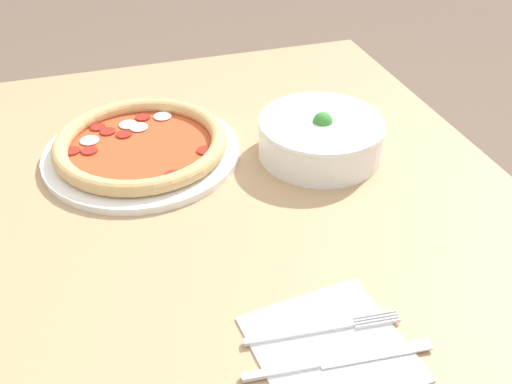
# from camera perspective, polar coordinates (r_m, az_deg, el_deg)

# --- Properties ---
(dining_table) EXTENTS (1.03, 0.80, 0.75)m
(dining_table) POSITION_cam_1_polar(r_m,az_deg,el_deg) (0.93, -0.44, -6.37)
(dining_table) COLOR tan
(dining_table) RESTS_ON ground_plane
(pizza) EXTENTS (0.32, 0.32, 0.04)m
(pizza) POSITION_cam_1_polar(r_m,az_deg,el_deg) (0.95, -11.42, 4.50)
(pizza) COLOR white
(pizza) RESTS_ON dining_table
(bowl) EXTENTS (0.20, 0.20, 0.08)m
(bowl) POSITION_cam_1_polar(r_m,az_deg,el_deg) (0.93, 6.45, 5.76)
(bowl) COLOR white
(bowl) RESTS_ON dining_table
(napkin) EXTENTS (0.18, 0.18, 0.00)m
(napkin) POSITION_cam_1_polar(r_m,az_deg,el_deg) (0.65, 7.51, -15.19)
(napkin) COLOR white
(napkin) RESTS_ON dining_table
(fork) EXTENTS (0.03, 0.18, 0.00)m
(fork) POSITION_cam_1_polar(r_m,az_deg,el_deg) (0.66, 6.53, -13.47)
(fork) COLOR silver
(fork) RESTS_ON napkin
(knife) EXTENTS (0.03, 0.21, 0.01)m
(knife) POSITION_cam_1_polar(r_m,az_deg,el_deg) (0.63, 7.46, -16.49)
(knife) COLOR silver
(knife) RESTS_ON napkin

